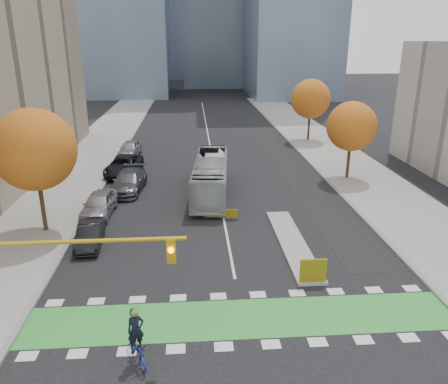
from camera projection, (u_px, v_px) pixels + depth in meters
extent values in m
plane|color=black|center=(246.00, 339.00, 18.69)|extent=(300.00, 300.00, 0.00)
cube|color=gray|center=(58.00, 192.00, 36.56)|extent=(7.00, 120.00, 0.15)
cube|color=gray|center=(371.00, 184.00, 38.42)|extent=(7.00, 120.00, 0.15)
cube|color=gray|center=(100.00, 191.00, 36.80)|extent=(0.30, 120.00, 0.16)
cube|color=gray|center=(332.00, 185.00, 38.18)|extent=(0.30, 120.00, 0.16)
cube|color=green|center=(242.00, 318.00, 20.10)|extent=(20.00, 3.00, 0.01)
cube|color=silver|center=(209.00, 139.00, 56.34)|extent=(0.15, 70.00, 0.01)
cube|color=black|center=(281.00, 158.00, 47.44)|extent=(2.50, 50.00, 0.01)
cube|color=gray|center=(292.00, 243.00, 27.41)|extent=(1.60, 10.00, 0.16)
cube|color=yellow|center=(313.00, 271.00, 22.65)|extent=(1.40, 0.12, 1.30)
cylinder|color=#332114|center=(41.00, 195.00, 28.29)|extent=(0.28, 0.28, 5.25)
sphere|color=#A74F14|center=(34.00, 150.00, 27.30)|extent=(5.20, 5.20, 5.20)
cylinder|color=#332114|center=(349.00, 155.00, 39.47)|extent=(0.28, 0.28, 4.55)
sphere|color=#A74F14|center=(352.00, 126.00, 38.61)|extent=(4.40, 4.40, 4.40)
cylinder|color=#332114|center=(309.00, 122.00, 54.51)|extent=(0.28, 0.28, 4.90)
sphere|color=#A74F14|center=(311.00, 99.00, 53.58)|extent=(4.80, 4.80, 4.80)
cylinder|color=#BF9914|center=(75.00, 242.00, 16.08)|extent=(8.20, 0.16, 0.16)
cube|color=#BF9914|center=(171.00, 251.00, 16.49)|extent=(0.35, 0.28, 1.00)
sphere|color=orange|center=(171.00, 250.00, 16.29)|extent=(0.22, 0.22, 0.22)
imported|color=navy|center=(137.00, 349.00, 17.28)|extent=(1.51, 2.18, 1.09)
imported|color=black|center=(136.00, 330.00, 16.97)|extent=(0.80, 0.68, 1.85)
sphere|color=#597F2D|center=(134.00, 313.00, 16.72)|extent=(0.31, 0.31, 0.31)
imported|color=#A1A6A8|center=(211.00, 176.00, 35.68)|extent=(3.62, 11.43, 3.13)
imported|color=#9E9EA3|center=(99.00, 204.00, 31.65)|extent=(2.24, 5.08, 1.70)
imported|color=black|center=(90.00, 235.00, 27.03)|extent=(1.69, 4.15, 1.34)
imported|color=#4A4B4F|center=(129.00, 181.00, 36.72)|extent=(2.92, 6.04, 1.69)
imported|color=black|center=(124.00, 166.00, 41.35)|extent=(3.38, 6.30, 1.68)
imported|color=#A2A3A8|center=(130.00, 148.00, 47.91)|extent=(2.49, 5.04, 1.65)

